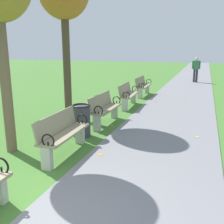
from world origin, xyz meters
TOP-DOWN VIEW (x-y plane):
  - paved_walkway at (1.35, 18.00)m, footprint 2.71×44.00m
  - park_bench_2 at (-0.50, 2.63)m, footprint 0.52×1.61m
  - park_bench_3 at (-0.50, 5.12)m, footprint 0.48×1.60m
  - park_bench_4 at (-0.50, 7.63)m, footprint 0.54×1.62m
  - park_bench_5 at (-0.50, 10.18)m, footprint 0.49×1.60m
  - pedestrian_walking at (1.66, 16.13)m, footprint 0.53×0.24m
  - trash_bin at (-0.65, 3.85)m, footprint 0.48×0.48m
  - scattered_leaves at (-0.51, 4.18)m, footprint 4.57×13.16m

SIDE VIEW (x-z plane):
  - paved_walkway at x=1.35m, z-range 0.00..0.02m
  - scattered_leaves at x=-0.51m, z-range 0.00..0.02m
  - trash_bin at x=-0.65m, z-range 0.00..0.84m
  - park_bench_2 at x=-0.50m, z-range 0.04..0.93m
  - park_bench_3 at x=-0.50m, z-range 0.04..0.93m
  - park_bench_4 at x=-0.50m, z-range 0.04..0.93m
  - park_bench_5 at x=-0.50m, z-range 0.04..0.93m
  - pedestrian_walking at x=1.66m, z-range 0.12..1.74m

